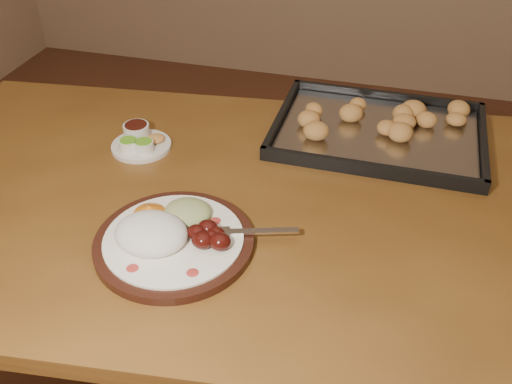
% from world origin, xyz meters
% --- Properties ---
extents(ground, '(4.00, 4.00, 0.00)m').
position_xyz_m(ground, '(0.00, 0.00, 0.00)').
color(ground, '#57321D').
rests_on(ground, ground).
extents(dining_table, '(1.59, 1.06, 0.75)m').
position_xyz_m(dining_table, '(-0.05, -0.17, 0.65)').
color(dining_table, brown).
rests_on(dining_table, ground).
extents(dinner_plate, '(0.38, 0.30, 0.07)m').
position_xyz_m(dinner_plate, '(-0.10, -0.35, 0.77)').
color(dinner_plate, black).
rests_on(dinner_plate, dining_table).
extents(condiment_saucer, '(0.14, 0.14, 0.05)m').
position_xyz_m(condiment_saucer, '(-0.31, -0.04, 0.77)').
color(condiment_saucer, silver).
rests_on(condiment_saucer, dining_table).
extents(baking_tray, '(0.51, 0.38, 0.05)m').
position_xyz_m(baking_tray, '(0.23, 0.16, 0.77)').
color(baking_tray, black).
rests_on(baking_tray, dining_table).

